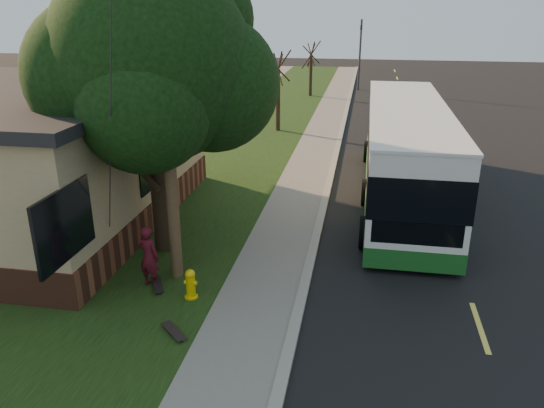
% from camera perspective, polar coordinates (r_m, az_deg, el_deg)
% --- Properties ---
extents(ground, '(120.00, 120.00, 0.00)m').
position_cam_1_polar(ground, '(12.55, 2.93, -11.32)').
color(ground, black).
rests_on(ground, ground).
extents(road, '(8.00, 80.00, 0.01)m').
position_cam_1_polar(road, '(21.79, 16.85, 2.08)').
color(road, black).
rests_on(road, ground).
extents(curb, '(0.25, 80.00, 0.12)m').
position_cam_1_polar(curb, '(21.63, 6.31, 2.88)').
color(curb, gray).
rests_on(curb, ground).
extents(sidewalk, '(2.00, 80.00, 0.08)m').
position_cam_1_polar(sidewalk, '(21.72, 3.67, 2.99)').
color(sidewalk, slate).
rests_on(sidewalk, ground).
extents(grass_verge, '(5.00, 80.00, 0.07)m').
position_cam_1_polar(grass_verge, '(22.35, -5.29, 3.45)').
color(grass_verge, black).
rests_on(grass_verge, ground).
extents(building_lot, '(15.00, 80.00, 0.04)m').
position_cam_1_polar(building_lot, '(26.73, -26.52, 4.18)').
color(building_lot, slate).
rests_on(building_lot, ground).
extents(fire_hydrant, '(0.32, 0.32, 0.74)m').
position_cam_1_polar(fire_hydrant, '(12.85, -8.74, -8.49)').
color(fire_hydrant, yellow).
rests_on(fire_hydrant, grass_verge).
extents(utility_pole, '(2.86, 3.21, 9.07)m').
position_cam_1_polar(utility_pole, '(12.58, -11.46, 11.09)').
color(utility_pole, '#473321').
rests_on(utility_pole, ground).
extents(leafy_tree, '(6.30, 6.00, 7.80)m').
position_cam_1_polar(leafy_tree, '(14.35, -12.53, 14.33)').
color(leafy_tree, black).
rests_on(leafy_tree, grass_verge).
extents(bare_tree_near, '(1.38, 1.21, 4.31)m').
position_cam_1_polar(bare_tree_near, '(29.30, 0.65, 11.93)').
color(bare_tree_near, black).
rests_on(bare_tree_near, grass_verge).
extents(bare_tree_far, '(1.38, 1.21, 4.03)m').
position_cam_1_polar(bare_tree_far, '(41.05, 4.20, 14.21)').
color(bare_tree_far, black).
rests_on(bare_tree_far, grass_verge).
extents(traffic_signal, '(0.18, 0.22, 5.50)m').
position_cam_1_polar(traffic_signal, '(44.70, 9.45, 16.03)').
color(traffic_signal, '#2D2D30').
rests_on(traffic_signal, ground).
extents(transit_bus, '(2.86, 12.40, 3.35)m').
position_cam_1_polar(transit_bus, '(19.46, 14.12, 5.64)').
color(transit_bus, silver).
rests_on(transit_bus, ground).
extents(skateboarder, '(0.66, 0.53, 1.59)m').
position_cam_1_polar(skateboarder, '(13.36, -13.11, -5.54)').
color(skateboarder, '#470E17').
rests_on(skateboarder, grass_verge).
extents(skateboard_main, '(0.57, 0.87, 0.08)m').
position_cam_1_polar(skateboard_main, '(13.57, -12.21, -8.50)').
color(skateboard_main, black).
rests_on(skateboard_main, grass_verge).
extents(skateboard_spare, '(0.76, 0.75, 0.08)m').
position_cam_1_polar(skateboard_spare, '(11.78, -10.53, -13.30)').
color(skateboard_spare, black).
rests_on(skateboard_spare, grass_verge).
extents(dumpster, '(1.68, 1.48, 1.25)m').
position_cam_1_polar(dumpster, '(17.41, -25.67, -1.51)').
color(dumpster, black).
rests_on(dumpster, building_lot).
extents(distant_car, '(1.97, 4.06, 1.34)m').
position_cam_1_polar(distant_car, '(35.97, 14.03, 10.59)').
color(distant_car, black).
rests_on(distant_car, ground).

